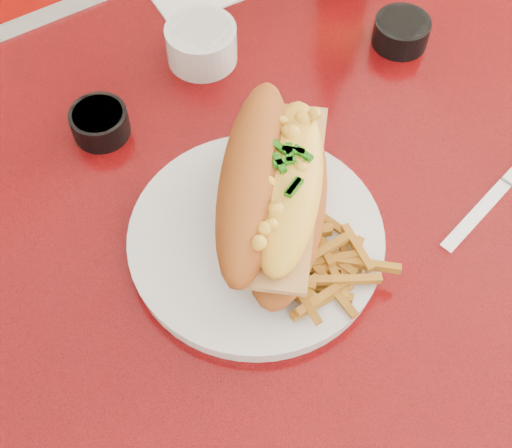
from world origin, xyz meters
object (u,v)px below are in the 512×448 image
booth_bench_far (84,58)px  fork (293,262)px  gravy_ramekin (201,43)px  sauce_cup_right (401,31)px  dinner_plate (256,240)px  knife (502,187)px  mac_hoagie (275,189)px  diner_table (299,263)px  sauce_cup_left (100,122)px

booth_bench_far → fork: (-0.07, -0.89, 0.50)m
gravy_ramekin → sauce_cup_right: bearing=-25.6°
booth_bench_far → gravy_ramekin: (0.00, -0.58, 0.51)m
dinner_plate → knife: size_ratio=1.81×
booth_bench_far → mac_hoagie: size_ratio=4.63×
dinner_plate → sauce_cup_right: sauce_cup_right is taller
dinner_plate → booth_bench_far: bearing=84.3°
knife → sauce_cup_right: bearing=64.4°
dinner_plate → knife: (0.26, -0.08, -0.01)m
sauce_cup_right → knife: bearing=-100.5°
mac_hoagie → fork: mac_hoagie is taller
diner_table → sauce_cup_right: size_ratio=16.13×
mac_hoagie → booth_bench_far: bearing=36.2°
sauce_cup_left → sauce_cup_right: sauce_cup_right is taller
fork → knife: size_ratio=0.72×
gravy_ramekin → sauce_cup_left: (-0.15, -0.04, -0.01)m
diner_table → sauce_cup_right: sauce_cup_right is taller
sauce_cup_left → dinner_plate: bearing=-72.4°
fork → gravy_ramekin: 0.31m
dinner_plate → sauce_cup_left: size_ratio=4.61×
diner_table → dinner_plate: dinner_plate is taller
mac_hoagie → sauce_cup_left: size_ratio=3.72×
booth_bench_far → dinner_plate: booth_bench_far is taller
booth_bench_far → gravy_ramekin: 0.77m
fork → knife: (0.25, -0.03, -0.02)m
dinner_plate → diner_table: bearing=19.6°
booth_bench_far → sauce_cup_right: (0.22, -0.69, 0.50)m
booth_bench_far → sauce_cup_right: booth_bench_far is taller
diner_table → fork: bearing=-132.3°
mac_hoagie → dinner_plate: bearing=152.9°
diner_table → gravy_ramekin: gravy_ramekin is taller
dinner_plate → mac_hoagie: size_ratio=1.24×
sauce_cup_left → knife: size_ratio=0.39×
booth_bench_far → dinner_plate: size_ratio=3.74×
dinner_plate → mac_hoagie: (0.03, 0.01, 0.05)m
knife → fork: bearing=157.0°
knife → sauce_cup_left: bearing=122.9°
mac_hoagie → fork: 0.07m
diner_table → knife: (0.18, -0.11, 0.16)m
booth_bench_far → fork: bearing=-94.4°
diner_table → sauce_cup_left: sauce_cup_left is taller
sauce_cup_right → booth_bench_far: bearing=108.0°
diner_table → knife: size_ratio=6.95×
diner_table → gravy_ramekin: bearing=89.5°
sauce_cup_left → sauce_cup_right: bearing=-9.8°
dinner_plate → gravy_ramekin: size_ratio=3.58×
mac_hoagie → fork: size_ratio=2.02×
booth_bench_far → gravy_ramekin: booth_bench_far is taller
dinner_plate → sauce_cup_right: size_ratio=4.21×
mac_hoagie → sauce_cup_left: 0.23m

